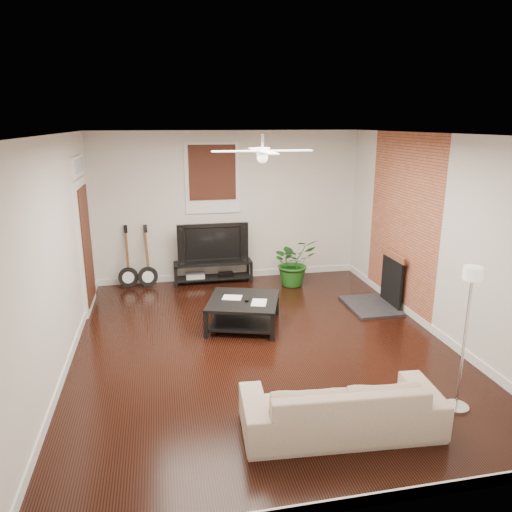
% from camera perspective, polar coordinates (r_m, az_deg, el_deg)
% --- Properties ---
extents(room, '(5.01, 6.01, 2.81)m').
position_cam_1_polar(room, '(6.22, 0.73, 1.25)').
color(room, black).
rests_on(room, ground).
extents(brick_accent, '(0.02, 2.20, 2.80)m').
position_cam_1_polar(brick_accent, '(8.00, 16.91, 3.81)').
color(brick_accent, '#A65935').
rests_on(brick_accent, floor).
extents(fireplace, '(0.80, 1.10, 0.92)m').
position_cam_1_polar(fireplace, '(8.10, 14.59, -2.76)').
color(fireplace, black).
rests_on(fireplace, floor).
extents(window_back, '(1.00, 0.06, 1.30)m').
position_cam_1_polar(window_back, '(8.97, -5.20, 9.19)').
color(window_back, black).
rests_on(window_back, wall_back).
extents(door_left, '(0.08, 1.00, 2.50)m').
position_cam_1_polar(door_left, '(8.06, -19.66, 2.57)').
color(door_left, white).
rests_on(door_left, wall_left).
extents(tv_stand, '(1.46, 0.39, 0.41)m').
position_cam_1_polar(tv_stand, '(9.14, -5.10, -1.89)').
color(tv_stand, black).
rests_on(tv_stand, floor).
extents(tv, '(1.31, 0.17, 0.75)m').
position_cam_1_polar(tv, '(9.00, -5.21, 1.68)').
color(tv, black).
rests_on(tv, tv_stand).
extents(coffee_table, '(1.25, 1.25, 0.42)m').
position_cam_1_polar(coffee_table, '(7.19, -1.50, -6.72)').
color(coffee_table, black).
rests_on(coffee_table, floor).
extents(sofa, '(1.99, 0.89, 0.57)m').
position_cam_1_polar(sofa, '(4.99, 10.04, -16.88)').
color(sofa, '#C4AB93').
rests_on(sofa, floor).
extents(floor_lamp, '(0.28, 0.28, 1.58)m').
position_cam_1_polar(floor_lamp, '(5.43, 23.49, -9.13)').
color(floor_lamp, silver).
rests_on(floor_lamp, floor).
extents(potted_plant, '(0.95, 0.87, 0.90)m').
position_cam_1_polar(potted_plant, '(8.91, 4.49, -0.71)').
color(potted_plant, '#1C5919').
rests_on(potted_plant, floor).
extents(guitar_left, '(0.38, 0.29, 1.17)m').
position_cam_1_polar(guitar_left, '(8.98, -15.06, -0.18)').
color(guitar_left, black).
rests_on(guitar_left, floor).
extents(guitar_right, '(0.40, 0.32, 1.17)m').
position_cam_1_polar(guitar_right, '(8.93, -12.84, -0.11)').
color(guitar_right, black).
rests_on(guitar_right, floor).
extents(ceiling_fan, '(1.24, 1.24, 0.32)m').
position_cam_1_polar(ceiling_fan, '(6.03, 0.77, 12.36)').
color(ceiling_fan, white).
rests_on(ceiling_fan, ceiling).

